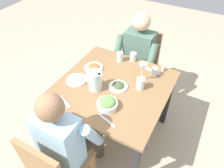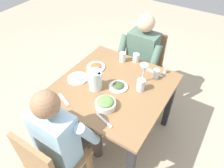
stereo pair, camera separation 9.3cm
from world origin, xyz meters
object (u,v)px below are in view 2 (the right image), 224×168
at_px(water_pitcher, 95,80).
at_px(water_glass_near_right, 123,57).
at_px(salad_bowl, 105,103).
at_px(water_glass_near_left, 156,74).
at_px(diner_far, 65,134).
at_px(plate_dolmas, 118,86).
at_px(salt_shaker, 165,71).
at_px(wine_glass, 144,70).
at_px(chair_near, 145,63).
at_px(diner_near, 138,61).
at_px(dining_table, 114,94).
at_px(chair_far, 51,164).
at_px(water_glass_by_pitcher, 136,58).
at_px(water_glass_center, 141,85).
at_px(plate_yoghurt, 78,78).
at_px(plate_rice_curry, 96,67).

bearing_deg(water_pitcher, water_glass_near_right, -89.95).
relative_size(salad_bowl, water_glass_near_left, 1.90).
height_order(diner_far, salad_bowl, diner_far).
relative_size(diner_far, water_pitcher, 6.16).
distance_m(plate_dolmas, salt_shaker, 0.51).
relative_size(salad_bowl, salt_shaker, 3.17).
height_order(plate_dolmas, wine_glass, wine_glass).
bearing_deg(salt_shaker, chair_near, -45.59).
xyz_separation_m(plate_dolmas, water_glass_near_right, (0.17, -0.37, 0.04)).
height_order(water_pitcher, water_glass_near_left, water_pitcher).
bearing_deg(diner_near, water_glass_near_left, 138.41).
bearing_deg(dining_table, wine_glass, -136.45).
relative_size(chair_far, water_glass_near_left, 9.69).
relative_size(water_pitcher, water_glass_near_right, 1.86).
xyz_separation_m(diner_near, water_pitcher, (0.08, 0.71, 0.20)).
bearing_deg(water_glass_near_right, diner_near, -110.53).
bearing_deg(wine_glass, diner_near, -59.73).
bearing_deg(salt_shaker, water_glass_near_right, 6.57).
bearing_deg(water_pitcher, water_glass_near_left, -133.03).
bearing_deg(chair_far, water_glass_by_pitcher, -93.54).
relative_size(water_pitcher, water_glass_center, 1.67).
relative_size(chair_far, plate_dolmas, 5.07).
bearing_deg(water_glass_near_right, water_glass_near_left, 171.71).
xyz_separation_m(dining_table, water_glass_near_left, (-0.28, -0.31, 0.16)).
bearing_deg(plate_dolmas, dining_table, -1.36).
bearing_deg(chair_far, water_glass_center, -109.66).
relative_size(plate_dolmas, water_glass_center, 1.52).
xyz_separation_m(dining_table, plate_dolmas, (-0.05, 0.00, 0.13)).
height_order(dining_table, diner_far, diner_far).
distance_m(plate_yoghurt, water_glass_center, 0.60).
distance_m(salad_bowl, water_glass_by_pitcher, 0.71).
distance_m(plate_yoghurt, plate_rice_curry, 0.24).
height_order(water_pitcher, plate_yoghurt, water_pitcher).
bearing_deg(water_glass_center, chair_far, 70.34).
bearing_deg(water_glass_near_left, water_pitcher, 46.97).
bearing_deg(chair_near, water_glass_by_pitcher, 95.40).
xyz_separation_m(plate_yoghurt, plate_dolmas, (-0.39, -0.11, 0.00)).
xyz_separation_m(diner_near, salt_shaker, (-0.37, 0.17, 0.14)).
xyz_separation_m(salad_bowl, water_glass_by_pitcher, (0.09, -0.71, 0.00)).
relative_size(chair_near, wine_glass, 4.46).
height_order(chair_near, water_pitcher, water_pitcher).
bearing_deg(diner_far, plate_dolmas, -102.52).
distance_m(dining_table, water_glass_near_left, 0.45).
height_order(dining_table, water_glass_near_right, water_glass_near_right).
relative_size(chair_near, plate_rice_curry, 4.68).
bearing_deg(dining_table, water_pitcher, 43.42).
bearing_deg(chair_near, chair_far, 88.44).
distance_m(diner_near, water_glass_by_pitcher, 0.22).
height_order(diner_far, water_glass_center, diner_far).
bearing_deg(chair_far, water_glass_near_right, -88.04).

